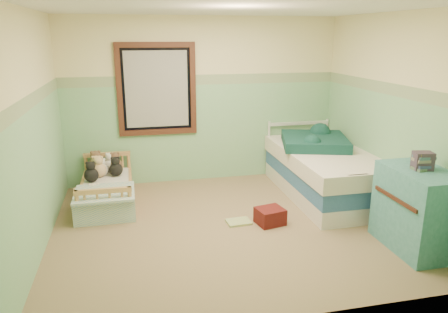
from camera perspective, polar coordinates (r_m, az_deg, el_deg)
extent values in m
cube|color=brown|center=(5.19, 0.83, -9.39)|extent=(4.20, 3.60, 0.02)
cube|color=white|center=(4.70, 0.96, 19.58)|extent=(4.20, 3.60, 0.02)
cube|color=beige|center=(6.52, -2.83, 7.50)|extent=(4.20, 0.04, 2.50)
cube|color=beige|center=(3.12, 8.60, -2.29)|extent=(4.20, 0.04, 2.50)
cube|color=beige|center=(4.77, -24.51, 2.84)|extent=(0.04, 3.60, 2.50)
cube|color=beige|center=(5.65, 22.16, 4.98)|extent=(0.04, 3.60, 2.50)
cube|color=#77B67D|center=(6.60, -2.74, 3.19)|extent=(4.20, 0.01, 1.50)
cube|color=#3F6B48|center=(6.47, -2.84, 10.32)|extent=(4.20, 0.01, 0.15)
cube|color=#3B1B12|center=(6.38, -9.07, 8.93)|extent=(1.16, 0.06, 1.36)
cube|color=beige|center=(6.39, -9.08, 8.94)|extent=(0.92, 0.01, 1.12)
cube|color=#A57B51|center=(6.01, -15.49, -5.33)|extent=(0.68, 1.36, 0.17)
cube|color=silver|center=(5.96, -15.59, -4.01)|extent=(0.62, 1.30, 0.12)
cube|color=#679CC1|center=(5.54, -15.83, -4.76)|extent=(0.74, 0.68, 0.03)
sphere|color=brown|center=(6.40, -16.86, -1.13)|extent=(0.22, 0.22, 0.22)
sphere|color=white|center=(6.39, -15.06, -1.14)|extent=(0.20, 0.20, 0.20)
sphere|color=#D5AF7F|center=(6.18, -16.52, -1.77)|extent=(0.21, 0.21, 0.21)
sphere|color=black|center=(6.17, -14.39, -1.71)|extent=(0.19, 0.19, 0.19)
sphere|color=beige|center=(5.91, -17.06, -5.53)|extent=(0.23, 0.23, 0.23)
sphere|color=#D5AF7F|center=(5.86, -18.82, -5.94)|extent=(0.22, 0.22, 0.22)
cube|color=white|center=(6.25, 13.33, -4.14)|extent=(1.06, 2.12, 0.22)
cube|color=#2A4885|center=(6.17, 13.46, -2.22)|extent=(1.06, 2.12, 0.22)
cube|color=white|center=(6.11, 13.59, -0.26)|extent=(1.10, 2.16, 0.22)
cube|color=#0B322C|center=(6.30, 12.11, 2.03)|extent=(1.14, 1.17, 0.14)
cube|color=#307577|center=(4.96, 24.66, -6.54)|extent=(0.55, 0.88, 0.88)
cube|color=brown|center=(4.80, 25.27, -0.53)|extent=(0.21, 0.18, 0.19)
cube|color=maroon|center=(5.22, 6.24, -8.01)|extent=(0.37, 0.34, 0.20)
cube|color=yellow|center=(5.25, 1.98, -8.81)|extent=(0.30, 0.24, 0.03)
sphere|color=brown|center=(6.36, -14.46, -1.14)|extent=(0.20, 0.20, 0.20)
sphere|color=black|center=(6.02, -17.49, -2.39)|extent=(0.20, 0.20, 0.20)
sphere|color=white|center=(6.23, -16.16, -1.76)|extent=(0.18, 0.18, 0.18)
sphere|color=#D5AF7F|center=(6.24, -16.77, -1.65)|extent=(0.20, 0.20, 0.20)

